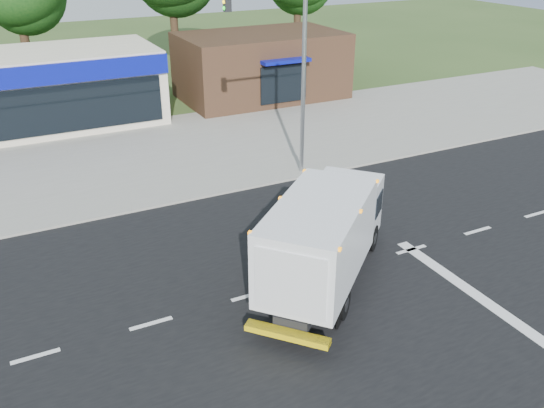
# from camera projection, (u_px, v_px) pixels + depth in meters

# --- Properties ---
(ground) EXTENTS (120.00, 120.00, 0.00)m
(ground) POSITION_uv_depth(u_px,v_px,m) (336.00, 271.00, 18.24)
(ground) COLOR #385123
(ground) RESTS_ON ground
(road_asphalt) EXTENTS (60.00, 14.00, 0.02)m
(road_asphalt) POSITION_uv_depth(u_px,v_px,m) (336.00, 271.00, 18.24)
(road_asphalt) COLOR black
(road_asphalt) RESTS_ON ground
(sidewalk) EXTENTS (60.00, 2.40, 0.12)m
(sidewalk) POSITION_uv_depth(u_px,v_px,m) (234.00, 179.00, 24.82)
(sidewalk) COLOR gray
(sidewalk) RESTS_ON ground
(parking_apron) EXTENTS (60.00, 9.00, 0.02)m
(parking_apron) POSITION_uv_depth(u_px,v_px,m) (189.00, 140.00, 29.52)
(parking_apron) COLOR gray
(parking_apron) RESTS_ON ground
(lane_markings) EXTENTS (55.20, 7.00, 0.01)m
(lane_markings) POSITION_uv_depth(u_px,v_px,m) (397.00, 281.00, 17.69)
(lane_markings) COLOR silver
(lane_markings) RESTS_ON road_asphalt
(ems_box_truck) EXTENTS (6.57, 6.25, 3.08)m
(ems_box_truck) POSITION_uv_depth(u_px,v_px,m) (326.00, 233.00, 16.82)
(ems_box_truck) COLOR black
(ems_box_truck) RESTS_ON ground
(emergency_worker) EXTENTS (0.71, 0.63, 1.73)m
(emergency_worker) POSITION_uv_depth(u_px,v_px,m) (262.00, 275.00, 16.48)
(emergency_worker) COLOR tan
(emergency_worker) RESTS_ON ground
(brown_storefront) EXTENTS (10.00, 6.70, 4.00)m
(brown_storefront) POSITION_uv_depth(u_px,v_px,m) (261.00, 66.00, 36.31)
(brown_storefront) COLOR #382316
(brown_storefront) RESTS_ON ground
(traffic_signal_pole) EXTENTS (3.51, 0.25, 8.00)m
(traffic_signal_pole) POSITION_uv_depth(u_px,v_px,m) (290.00, 63.00, 23.19)
(traffic_signal_pole) COLOR gray
(traffic_signal_pole) RESTS_ON ground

